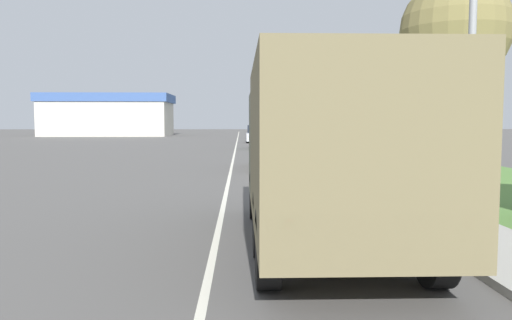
% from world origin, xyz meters
% --- Properties ---
extents(ground_plane, '(180.00, 180.00, 0.00)m').
position_xyz_m(ground_plane, '(0.00, 40.00, 0.00)').
color(ground_plane, '#565451').
extents(lane_centre_stripe, '(0.12, 120.00, 0.00)m').
position_xyz_m(lane_centre_stripe, '(0.00, 40.00, 0.00)').
color(lane_centre_stripe, silver).
rests_on(lane_centre_stripe, ground).
extents(sidewalk_right, '(1.80, 120.00, 0.12)m').
position_xyz_m(sidewalk_right, '(4.50, 40.00, 0.06)').
color(sidewalk_right, '#ADAAA3').
rests_on(sidewalk_right, ground).
extents(grass_strip_right, '(7.00, 120.00, 0.02)m').
position_xyz_m(grass_strip_right, '(8.90, 40.00, 0.01)').
color(grass_strip_right, '#56843D').
rests_on(grass_strip_right, ground).
extents(military_truck, '(2.41, 6.84, 2.95)m').
position_xyz_m(military_truck, '(1.83, 11.08, 1.65)').
color(military_truck, '#474C38').
rests_on(military_truck, ground).
extents(car_nearest_ahead, '(1.92, 4.79, 1.45)m').
position_xyz_m(car_nearest_ahead, '(2.09, 24.95, 0.66)').
color(car_nearest_ahead, tan).
rests_on(car_nearest_ahead, ground).
extents(car_second_ahead, '(1.75, 4.10, 1.74)m').
position_xyz_m(car_second_ahead, '(2.13, 40.59, 0.77)').
color(car_second_ahead, '#336B3D').
rests_on(car_second_ahead, ground).
extents(car_third_ahead, '(1.95, 4.23, 1.68)m').
position_xyz_m(car_third_ahead, '(1.91, 51.40, 0.75)').
color(car_third_ahead, '#B7BABF').
rests_on(car_third_ahead, ground).
extents(lamp_post, '(1.69, 0.24, 6.52)m').
position_xyz_m(lamp_post, '(4.53, 12.17, 4.04)').
color(lamp_post, gray).
rests_on(lamp_post, sidewalk_right).
extents(tree_mid_right, '(4.29, 4.29, 7.82)m').
position_xyz_m(tree_mid_right, '(8.96, 22.76, 5.67)').
color(tree_mid_right, '#4C3D2D').
rests_on(tree_mid_right, grass_strip_right).
extents(building_distant, '(17.78, 9.55, 5.85)m').
position_xyz_m(building_distant, '(-18.37, 74.39, 2.96)').
color(building_distant, beige).
rests_on(building_distant, ground).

